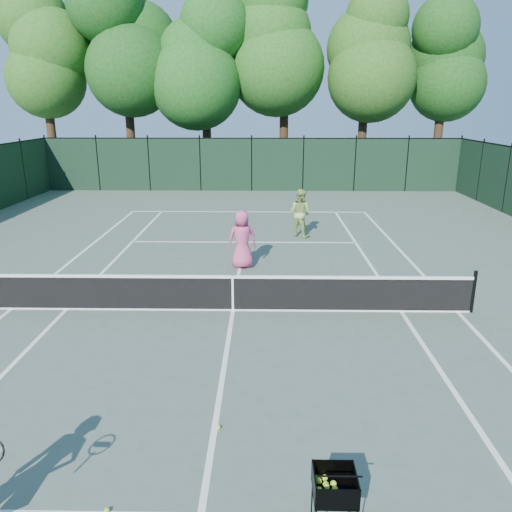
{
  "coord_description": "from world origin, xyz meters",
  "views": [
    {
      "loc": [
        0.76,
        -11.31,
        4.82
      ],
      "look_at": [
        0.55,
        1.0,
        1.1
      ],
      "focal_mm": 35.0,
      "sensor_mm": 36.0,
      "label": 1
    }
  ],
  "objects_px": {
    "player_pink": "(242,239)",
    "ball_hopper": "(335,485)",
    "player_green": "(300,213)",
    "loose_ball_near_cart": "(107,511)",
    "loose_ball_midcourt": "(218,427)"
  },
  "relations": [
    {
      "from": "player_pink",
      "to": "ball_hopper",
      "type": "relative_size",
      "value": 1.95
    },
    {
      "from": "player_green",
      "to": "loose_ball_near_cart",
      "type": "height_order",
      "value": "player_green"
    },
    {
      "from": "player_pink",
      "to": "player_green",
      "type": "distance_m",
      "value": 4.42
    },
    {
      "from": "player_green",
      "to": "loose_ball_midcourt",
      "type": "height_order",
      "value": "player_green"
    },
    {
      "from": "player_green",
      "to": "player_pink",
      "type": "bearing_deg",
      "value": 100.98
    },
    {
      "from": "player_pink",
      "to": "loose_ball_near_cart",
      "type": "xyz_separation_m",
      "value": [
        -1.25,
        -9.79,
        -0.87
      ]
    },
    {
      "from": "player_pink",
      "to": "player_green",
      "type": "height_order",
      "value": "player_green"
    },
    {
      "from": "loose_ball_near_cart",
      "to": "loose_ball_midcourt",
      "type": "bearing_deg",
      "value": 53.93
    },
    {
      "from": "player_green",
      "to": "loose_ball_midcourt",
      "type": "xyz_separation_m",
      "value": [
        -2.06,
        -12.03,
        -0.88
      ]
    },
    {
      "from": "player_green",
      "to": "ball_hopper",
      "type": "xyz_separation_m",
      "value": [
        -0.57,
        -14.08,
        -0.14
      ]
    },
    {
      "from": "player_green",
      "to": "ball_hopper",
      "type": "height_order",
      "value": "player_green"
    },
    {
      "from": "player_pink",
      "to": "player_green",
      "type": "relative_size",
      "value": 0.99
    },
    {
      "from": "loose_ball_near_cart",
      "to": "ball_hopper",
      "type": "bearing_deg",
      "value": -7.63
    },
    {
      "from": "ball_hopper",
      "to": "loose_ball_near_cart",
      "type": "relative_size",
      "value": 13.59
    },
    {
      "from": "loose_ball_near_cart",
      "to": "loose_ball_midcourt",
      "type": "xyz_separation_m",
      "value": [
        1.23,
        1.69,
        0.0
      ]
    }
  ]
}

